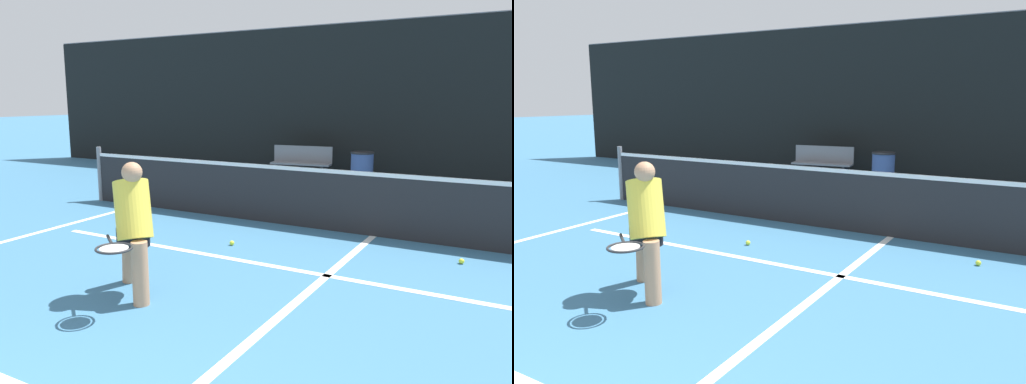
# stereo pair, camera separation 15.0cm
# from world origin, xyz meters

# --- Properties ---
(court_service_line) EXTENTS (8.25, 0.10, 0.01)m
(court_service_line) POSITION_xyz_m (0.00, 4.75, 0.00)
(court_service_line) COLOR white
(court_service_line) RESTS_ON ground
(court_center_mark) EXTENTS (0.10, 5.07, 0.01)m
(court_center_mark) POSITION_xyz_m (0.00, 4.14, 0.00)
(court_center_mark) COLOR white
(court_center_mark) RESTS_ON ground
(court_sideline_left) EXTENTS (0.10, 6.07, 0.01)m
(court_sideline_left) POSITION_xyz_m (-4.51, 4.14, 0.00)
(court_sideline_left) COLOR white
(court_sideline_left) RESTS_ON ground
(net) EXTENTS (11.09, 0.09, 1.07)m
(net) POSITION_xyz_m (0.00, 6.67, 0.51)
(net) COLOR slate
(net) RESTS_ON ground
(fence_back) EXTENTS (24.00, 0.06, 3.81)m
(fence_back) POSITION_xyz_m (0.00, 11.63, 1.90)
(fence_back) COLOR black
(fence_back) RESTS_ON ground
(player_practicing) EXTENTS (0.89, 1.10, 1.40)m
(player_practicing) POSITION_xyz_m (-1.53, 3.28, 0.74)
(player_practicing) COLOR tan
(player_practicing) RESTS_ON ground
(tennis_ball_scattered_3) EXTENTS (0.07, 0.07, 0.07)m
(tennis_ball_scattered_3) POSITION_xyz_m (1.30, 5.95, 0.03)
(tennis_ball_scattered_3) COLOR #D1E033
(tennis_ball_scattered_3) RESTS_ON ground
(tennis_ball_scattered_4) EXTENTS (0.07, 0.07, 0.07)m
(tennis_ball_scattered_4) POSITION_xyz_m (-1.59, 5.27, 0.03)
(tennis_ball_scattered_4) COLOR #D1E033
(tennis_ball_scattered_4) RESTS_ON ground
(courtside_bench) EXTENTS (1.51, 0.57, 0.86)m
(courtside_bench) POSITION_xyz_m (-2.95, 10.76, 0.46)
(courtside_bench) COLOR slate
(courtside_bench) RESTS_ON ground
(trash_bin) EXTENTS (0.52, 0.52, 0.83)m
(trash_bin) POSITION_xyz_m (-1.36, 10.52, 0.42)
(trash_bin) COLOR #384C7F
(trash_bin) RESTS_ON ground
(tree_mid) EXTENTS (2.77, 2.77, 3.32)m
(tree_mid) POSITION_xyz_m (-3.08, 16.28, 2.82)
(tree_mid) COLOR brown
(tree_mid) RESTS_ON ground
(building_far) EXTENTS (36.00, 2.40, 6.24)m
(building_far) POSITION_xyz_m (0.00, 30.36, 3.12)
(building_far) COLOR beige
(building_far) RESTS_ON ground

